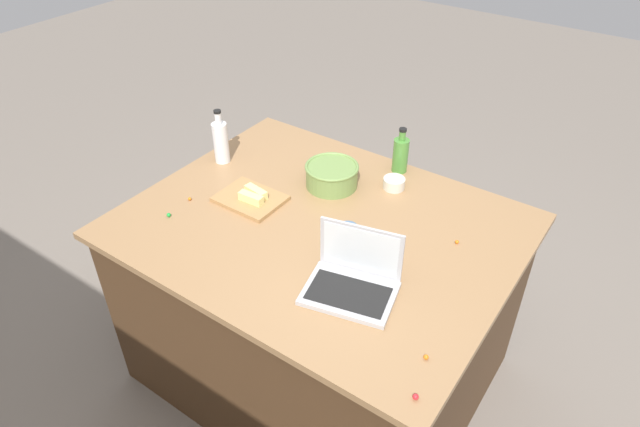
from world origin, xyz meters
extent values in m
plane|color=slate|center=(0.00, 0.00, 0.00)|extent=(12.00, 12.00, 0.00)
cube|color=#4C331E|center=(0.00, 0.00, 0.43)|extent=(1.47, 1.16, 0.87)
cube|color=#9E754C|center=(0.00, 0.00, 0.89)|extent=(1.53, 1.22, 0.03)
cube|color=#B7B7BC|center=(-0.32, 0.28, 0.91)|extent=(0.35, 0.29, 0.02)
cube|color=black|center=(-0.32, 0.29, 0.92)|extent=(0.30, 0.21, 0.00)
cube|color=#B7B7BC|center=(-0.29, 0.16, 1.02)|extent=(0.29, 0.08, 0.20)
cube|color=silver|center=(-0.29, 0.17, 1.02)|extent=(0.26, 0.06, 0.18)
cylinder|color=#72934C|center=(0.12, -0.26, 0.95)|extent=(0.23, 0.23, 0.10)
cylinder|color=black|center=(0.12, -0.26, 0.95)|extent=(0.19, 0.19, 0.08)
torus|color=#72934C|center=(0.12, -0.26, 1.00)|extent=(0.24, 0.24, 0.01)
cylinder|color=white|center=(0.65, -0.14, 1.00)|extent=(0.07, 0.07, 0.19)
cylinder|color=white|center=(0.65, -0.14, 1.12)|extent=(0.03, 0.03, 0.05)
cylinder|color=black|center=(0.65, -0.14, 1.16)|extent=(0.03, 0.03, 0.01)
cylinder|color=#4C8C38|center=(-0.07, -0.54, 0.98)|extent=(0.07, 0.07, 0.16)
cylinder|color=#4C8C38|center=(-0.07, -0.54, 1.08)|extent=(0.03, 0.03, 0.04)
cylinder|color=black|center=(-0.07, -0.54, 1.11)|extent=(0.03, 0.03, 0.01)
cube|color=#AD7F4C|center=(0.34, 0.04, 0.91)|extent=(0.27, 0.21, 0.02)
cube|color=#F4E58C|center=(0.32, 0.02, 0.94)|extent=(0.11, 0.05, 0.04)
cube|color=#F4E58C|center=(0.31, 0.06, 0.94)|extent=(0.11, 0.04, 0.04)
cylinder|color=slate|center=(-0.13, -0.01, 0.92)|extent=(0.08, 0.08, 0.04)
cylinder|color=beige|center=(-0.12, -0.40, 0.92)|extent=(0.10, 0.10, 0.05)
sphere|color=green|center=(0.53, 0.32, 0.91)|extent=(0.02, 0.02, 0.02)
sphere|color=orange|center=(0.55, 0.18, 0.91)|extent=(0.01, 0.01, 0.01)
sphere|color=orange|center=(-0.50, -0.20, 0.91)|extent=(0.02, 0.02, 0.02)
sphere|color=orange|center=(-0.65, 0.37, 0.91)|extent=(0.02, 0.02, 0.02)
sphere|color=red|center=(-0.69, 0.52, 0.91)|extent=(0.02, 0.02, 0.02)
camera|label=1|loc=(-1.02, 1.47, 2.28)|focal=31.46mm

